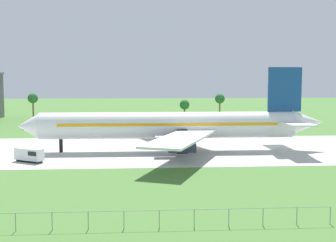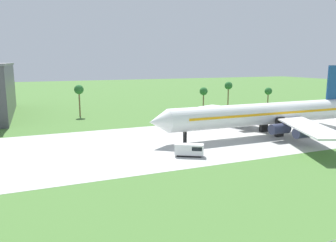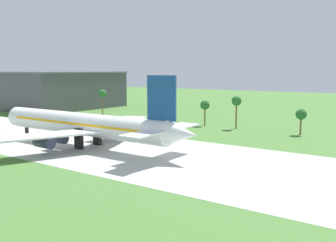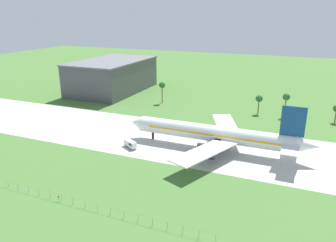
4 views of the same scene
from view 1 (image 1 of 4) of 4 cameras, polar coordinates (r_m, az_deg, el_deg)
name	(u,v)px [view 1 (image 1 of 4)]	position (r m, az deg, el deg)	size (l,w,h in m)	color
ground_plane	(66,150)	(104.36, -13.66, -3.88)	(600.00, 600.00, 0.00)	#477233
taxiway_strip	(66,150)	(104.36, -13.66, -3.88)	(320.00, 44.00, 0.02)	#B2B2AD
jet_airliner	(175,125)	(99.70, 1.01, -0.60)	(72.55, 59.26, 19.92)	white
baggage_tug	(30,155)	(91.39, -18.21, -4.36)	(6.58, 4.96, 2.85)	black
palm_tree_row	(180,103)	(153.50, 1.68, 2.46)	(93.91, 3.60, 12.30)	brown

